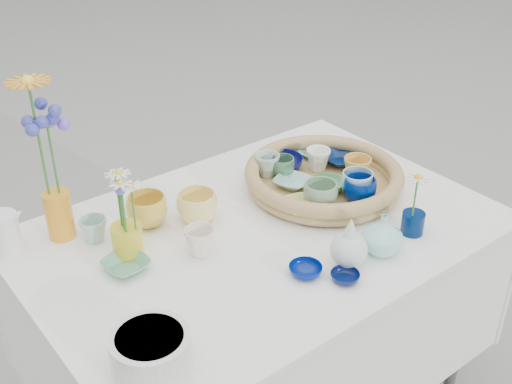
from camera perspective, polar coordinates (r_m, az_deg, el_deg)
wicker_tray at (r=1.92m, az=6.02°, el=1.25°), size 0.47×0.47×0.08m
tray_ceramic_0 at (r=2.00m, az=2.34°, el=2.57°), size 0.15×0.15×0.04m
tray_ceramic_1 at (r=2.05m, az=7.49°, el=2.92°), size 0.12×0.12×0.03m
tray_ceramic_2 at (r=1.95m, az=8.97°, el=2.00°), size 0.09×0.09×0.08m
tray_ceramic_3 at (r=1.90m, az=6.39°, el=0.58°), size 0.10×0.10×0.03m
tray_ceramic_4 at (r=1.80m, az=5.75°, el=-0.29°), size 0.10×0.10×0.08m
tray_ceramic_5 at (r=1.91m, az=3.25°, el=0.87°), size 0.13×0.13×0.03m
tray_ceramic_6 at (r=1.96m, az=1.01°, el=2.43°), size 0.09×0.09×0.07m
tray_ceramic_7 at (r=2.00m, az=5.54°, el=2.88°), size 0.10×0.10×0.07m
tray_ceramic_8 at (r=2.09m, az=4.99°, el=3.42°), size 0.09×0.09×0.02m
tray_ceramic_9 at (r=1.84m, az=9.20°, el=0.17°), size 0.10×0.10×0.07m
tray_ceramic_10 at (r=1.79m, az=4.36°, el=-1.33°), size 0.15×0.15×0.03m
tray_ceramic_11 at (r=1.87m, az=8.97°, el=0.69°), size 0.10×0.10×0.08m
tray_ceramic_12 at (r=1.96m, az=2.37°, el=2.28°), size 0.08×0.08×0.06m
loose_ceramic_0 at (r=1.77m, az=-9.66°, el=-1.64°), size 0.12×0.12×0.09m
loose_ceramic_1 at (r=1.77m, az=-5.26°, el=-1.37°), size 0.13×0.13×0.09m
loose_ceramic_2 at (r=1.62m, az=-11.49°, el=-6.41°), size 0.12×0.12×0.03m
loose_ceramic_3 at (r=1.64m, az=-5.03°, el=-4.40°), size 0.10×0.10×0.07m
loose_ceramic_4 at (r=1.58m, az=4.42°, el=-6.96°), size 0.10×0.10×0.03m
loose_ceramic_5 at (r=1.74m, az=-14.21°, el=-3.28°), size 0.07×0.07×0.07m
loose_ceramic_6 at (r=1.57m, az=7.91°, el=-7.50°), size 0.07×0.07×0.02m
fluted_bowl at (r=1.34m, az=-9.32°, el=-13.87°), size 0.21×0.21×0.09m
bud_vase_paleblue at (r=1.59m, az=8.32°, el=-4.36°), size 0.11×0.11×0.14m
bud_vase_seafoam at (r=1.66m, az=11.20°, el=-3.68°), size 0.14×0.14×0.11m
bud_vase_cobalt at (r=1.77m, az=13.76°, el=-2.68°), size 0.07×0.07×0.06m
single_daisy at (r=1.71m, az=13.96°, el=-0.45°), size 0.10×0.10×0.13m
tall_vase_yellow at (r=1.76m, az=-17.09°, el=-1.96°), size 0.08×0.08×0.13m
gerbera at (r=1.66m, az=-18.72°, el=4.36°), size 0.14×0.14×0.32m
hydrangea at (r=1.68m, az=-17.61°, el=2.96°), size 0.09×0.09×0.28m
white_pitcher at (r=1.76m, az=-21.50°, el=-3.46°), size 0.13×0.10×0.11m
daisy_cup at (r=1.66m, az=-11.36°, el=-4.24°), size 0.10×0.10×0.08m
daisy_posy at (r=1.59m, az=-11.36°, el=-0.55°), size 0.09×0.09×0.17m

